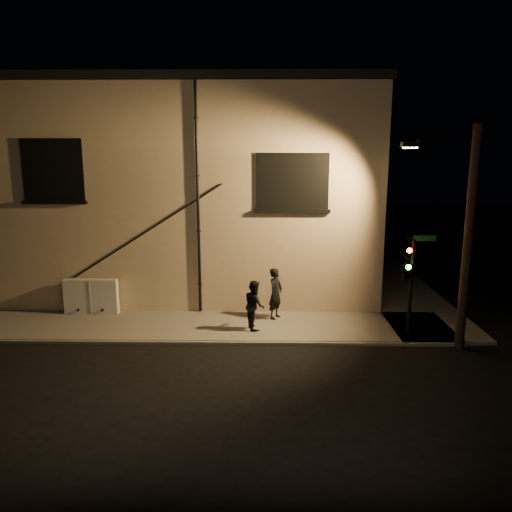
{
  "coord_description": "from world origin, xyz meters",
  "views": [
    {
      "loc": [
        0.59,
        -15.03,
        6.03
      ],
      "look_at": [
        0.32,
        1.8,
        2.51
      ],
      "focal_mm": 35.0,
      "sensor_mm": 36.0,
      "label": 1
    }
  ],
  "objects_px": {
    "utility_cabinet": "(91,296)",
    "traffic_signal": "(407,270)",
    "pedestrian_a": "(276,294)",
    "streetlamp_pole": "(464,232)",
    "pedestrian_b": "(255,305)"
  },
  "relations": [
    {
      "from": "pedestrian_b",
      "to": "traffic_signal",
      "type": "height_order",
      "value": "traffic_signal"
    },
    {
      "from": "traffic_signal",
      "to": "streetlamp_pole",
      "type": "xyz_separation_m",
      "value": [
        1.5,
        -0.55,
        1.3
      ]
    },
    {
      "from": "pedestrian_b",
      "to": "streetlamp_pole",
      "type": "relative_size",
      "value": 0.25
    },
    {
      "from": "utility_cabinet",
      "to": "pedestrian_a",
      "type": "xyz_separation_m",
      "value": [
        6.84,
        -0.46,
        0.27
      ]
    },
    {
      "from": "pedestrian_a",
      "to": "streetlamp_pole",
      "type": "distance_m",
      "value": 6.62
    },
    {
      "from": "pedestrian_a",
      "to": "pedestrian_b",
      "type": "xyz_separation_m",
      "value": [
        -0.74,
        -1.1,
        -0.08
      ]
    },
    {
      "from": "utility_cabinet",
      "to": "pedestrian_b",
      "type": "xyz_separation_m",
      "value": [
        6.11,
        -1.56,
        0.19
      ]
    },
    {
      "from": "pedestrian_a",
      "to": "streetlamp_pole",
      "type": "height_order",
      "value": "streetlamp_pole"
    },
    {
      "from": "streetlamp_pole",
      "to": "pedestrian_b",
      "type": "bearing_deg",
      "value": 169.16
    },
    {
      "from": "utility_cabinet",
      "to": "pedestrian_b",
      "type": "distance_m",
      "value": 6.31
    },
    {
      "from": "streetlamp_pole",
      "to": "pedestrian_a",
      "type": "bearing_deg",
      "value": 157.58
    },
    {
      "from": "pedestrian_b",
      "to": "traffic_signal",
      "type": "xyz_separation_m",
      "value": [
        4.85,
        -0.67,
        1.4
      ]
    },
    {
      "from": "utility_cabinet",
      "to": "traffic_signal",
      "type": "xyz_separation_m",
      "value": [
        10.96,
        -2.24,
        1.58
      ]
    },
    {
      "from": "pedestrian_a",
      "to": "streetlamp_pole",
      "type": "relative_size",
      "value": 0.27
    },
    {
      "from": "traffic_signal",
      "to": "streetlamp_pole",
      "type": "height_order",
      "value": "streetlamp_pole"
    }
  ]
}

